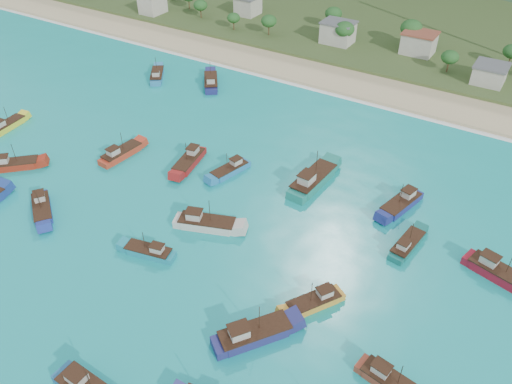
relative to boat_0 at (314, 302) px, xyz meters
The scene contains 23 objects.
ground 17.20m from the boat_0, behind, with size 600.00×600.00×0.00m, color #0D8E99.
beach 79.38m from the boat_0, 102.46° to the left, with size 400.00×18.00×1.20m, color beige.
land 139.57m from the boat_0, 97.05° to the left, with size 400.00×110.00×2.40m, color #385123.
surf_line 70.14m from the boat_0, 104.14° to the left, with size 400.00×2.50×0.08m, color white.
village 101.09m from the boat_0, 89.76° to the left, with size 209.56×25.96×7.37m.
vegetation 103.27m from the boat_0, 95.71° to the left, with size 273.16×25.35×9.33m.
boat_0 is the anchor object (origin of this frame).
boat_1 45.32m from the boat_0, 152.85° to the left, with size 5.21×11.25×6.40m.
boat_3 57.10m from the boat_0, 164.54° to the left, with size 4.01×10.73×6.20m.
boat_5 31.37m from the boat_0, 117.09° to the left, with size 5.08×14.09×8.17m.
boat_8 38.45m from the boat_0, 143.86° to the left, with size 5.08×9.94×5.64m.
boat_9 16.38m from the boat_0, 25.22° to the right, with size 10.11×4.44×5.78m.
boat_10 71.46m from the boat_0, behind, with size 9.86×9.63×6.29m.
boat_18 31.24m from the boat_0, 42.38° to the left, with size 11.88×6.24×6.74m.
boat_19 80.89m from the boat_0, 137.14° to the left, with size 9.78×11.48×6.93m.
boat_20 87.66m from the boat_0, behind, with size 4.09×10.18×5.85m.
boat_21 25.78m from the boat_0, 166.66° to the left, with size 11.97×7.13×6.80m.
boat_24 30.58m from the boat_0, 83.44° to the left, with size 5.86×11.35×6.44m.
boat_25 90.70m from the boat_0, 145.98° to the left, with size 8.79×10.46×6.29m.
boat_26 29.56m from the boat_0, behind, with size 9.41×4.59×5.34m.
boat_27 11.25m from the boat_0, 115.20° to the right, with size 9.76×11.62×6.98m.
boat_29 54.74m from the boat_0, behind, with size 10.18×8.45×6.10m.
boat_31 21.52m from the boat_0, 67.94° to the left, with size 4.05×9.73×5.58m.
Camera 1 is at (36.07, -46.43, 60.98)m, focal length 35.00 mm.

